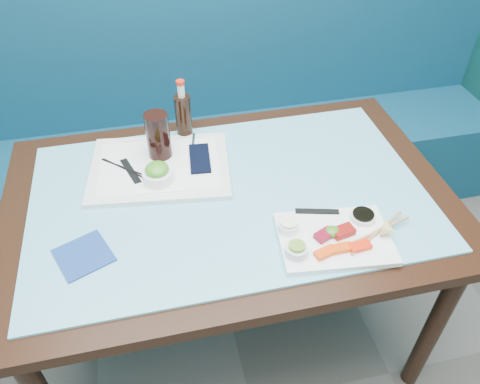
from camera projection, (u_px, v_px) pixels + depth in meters
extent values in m
cube|color=navy|center=(200.00, 172.00, 2.38)|extent=(3.00, 0.55, 0.45)
cube|color=navy|center=(187.00, 66.00, 2.22)|extent=(3.00, 0.12, 0.95)
cube|color=black|center=(229.00, 200.00, 1.49)|extent=(1.40, 0.90, 0.04)
cylinder|color=black|center=(434.00, 327.00, 1.57)|extent=(0.06, 0.06, 0.71)
cylinder|color=black|center=(64.00, 230.00, 1.90)|extent=(0.06, 0.06, 0.71)
cylinder|color=black|center=(348.00, 185.00, 2.11)|extent=(0.06, 0.06, 0.71)
cube|color=#69BAD3|center=(229.00, 195.00, 1.47)|extent=(1.22, 0.76, 0.01)
cube|color=white|center=(334.00, 239.00, 1.32)|extent=(0.34, 0.26, 0.02)
cube|color=#F54309|center=(325.00, 253.00, 1.26)|extent=(0.07, 0.04, 0.01)
cube|color=#F04709|center=(342.00, 248.00, 1.27)|extent=(0.06, 0.03, 0.01)
cube|color=#F82709|center=(360.00, 246.00, 1.27)|extent=(0.06, 0.04, 0.01)
cube|color=maroon|center=(324.00, 235.00, 1.30)|extent=(0.06, 0.05, 0.02)
cube|color=maroon|center=(343.00, 231.00, 1.31)|extent=(0.07, 0.05, 0.02)
ellipsoid|color=#38791C|center=(332.00, 231.00, 1.31)|extent=(0.05, 0.05, 0.02)
cylinder|color=silver|center=(296.00, 250.00, 1.26)|extent=(0.08, 0.08, 0.03)
cylinder|color=olive|center=(297.00, 246.00, 1.24)|extent=(0.06, 0.06, 0.01)
cylinder|color=white|center=(288.00, 227.00, 1.32)|extent=(0.07, 0.07, 0.02)
cylinder|color=white|center=(289.00, 222.00, 1.31)|extent=(0.06, 0.06, 0.01)
cylinder|color=silver|center=(363.00, 217.00, 1.36)|extent=(0.10, 0.10, 0.01)
cylinder|color=black|center=(363.00, 214.00, 1.35)|extent=(0.06, 0.06, 0.01)
cone|color=#FFDA78|center=(389.00, 230.00, 1.30)|extent=(0.06, 0.06, 0.05)
cube|color=black|center=(317.00, 211.00, 1.38)|extent=(0.13, 0.05, 0.00)
cylinder|color=#AB7E50|center=(374.00, 233.00, 1.31)|extent=(0.25, 0.08, 0.01)
cylinder|color=#AB7C50|center=(377.00, 232.00, 1.32)|extent=(0.21, 0.13, 0.01)
cube|color=white|center=(160.00, 168.00, 1.55)|extent=(0.49, 0.40, 0.02)
cube|color=white|center=(159.00, 165.00, 1.54)|extent=(0.41, 0.31, 0.00)
cylinder|color=white|center=(158.00, 176.00, 1.48)|extent=(0.12, 0.12, 0.04)
ellipsoid|color=#3E891F|center=(157.00, 169.00, 1.46)|extent=(0.08, 0.08, 0.04)
cylinder|color=black|center=(158.00, 136.00, 1.53)|extent=(0.09, 0.09, 0.16)
cube|color=black|center=(200.00, 159.00, 1.56)|extent=(0.08, 0.16, 0.01)
cylinder|color=white|center=(193.00, 141.00, 1.64)|extent=(0.03, 0.08, 0.01)
cylinder|color=black|center=(129.00, 171.00, 1.52)|extent=(0.17, 0.17, 0.01)
cylinder|color=black|center=(132.00, 171.00, 1.52)|extent=(0.19, 0.17, 0.01)
cube|color=black|center=(130.00, 171.00, 1.52)|extent=(0.07, 0.14, 0.00)
cylinder|color=black|center=(184.00, 117.00, 1.65)|extent=(0.06, 0.06, 0.16)
cylinder|color=silver|center=(181.00, 90.00, 1.57)|extent=(0.03, 0.03, 0.05)
cylinder|color=red|center=(180.00, 82.00, 1.55)|extent=(0.03, 0.03, 0.01)
cube|color=navy|center=(84.00, 255.00, 1.28)|extent=(0.18, 0.18, 0.01)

